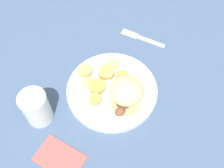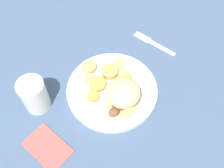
% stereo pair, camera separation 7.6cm
% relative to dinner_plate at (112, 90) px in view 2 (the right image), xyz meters
% --- Properties ---
extents(ground_plane, '(4.00, 4.00, 0.00)m').
position_rel_dinner_plate_xyz_m(ground_plane, '(0.00, 0.00, -0.01)').
color(ground_plane, '#3D5170').
extents(dinner_plate, '(0.27, 0.27, 0.02)m').
position_rel_dinner_plate_xyz_m(dinner_plate, '(0.00, 0.00, 0.00)').
color(dinner_plate, silver).
rests_on(dinner_plate, ground_plane).
extents(sandwich, '(0.13, 0.09, 0.09)m').
position_rel_dinner_plate_xyz_m(sandwich, '(-0.01, -0.06, 0.06)').
color(sandwich, tan).
rests_on(sandwich, dinner_plate).
extents(potato_round_0, '(0.04, 0.04, 0.01)m').
position_rel_dinner_plate_xyz_m(potato_round_0, '(-0.01, 0.10, 0.02)').
color(potato_round_0, tan).
rests_on(potato_round_0, dinner_plate).
extents(potato_round_1, '(0.04, 0.04, 0.01)m').
position_rel_dinner_plate_xyz_m(potato_round_1, '(0.07, 0.05, 0.01)').
color(potato_round_1, '#DBB766').
rests_on(potato_round_1, dinner_plate).
extents(potato_round_2, '(0.04, 0.04, 0.01)m').
position_rel_dinner_plate_xyz_m(potato_round_2, '(-0.03, 0.07, 0.01)').
color(potato_round_2, '#DBB766').
rests_on(potato_round_2, dinner_plate).
extents(potato_round_3, '(0.04, 0.04, 0.01)m').
position_rel_dinner_plate_xyz_m(potato_round_3, '(0.05, 0.00, 0.01)').
color(potato_round_3, '#BC8942').
rests_on(potato_round_3, dinner_plate).
extents(potato_round_4, '(0.04, 0.04, 0.01)m').
position_rel_dinner_plate_xyz_m(potato_round_4, '(-0.06, 0.01, 0.01)').
color(potato_round_4, '#BC8942').
rests_on(potato_round_4, dinner_plate).
extents(potato_round_5, '(0.05, 0.05, 0.01)m').
position_rel_dinner_plate_xyz_m(potato_round_5, '(-0.02, 0.04, 0.01)').
color(potato_round_5, '#BC8942').
rests_on(potato_round_5, dinner_plate).
extents(potato_round_6, '(0.05, 0.05, 0.02)m').
position_rel_dinner_plate_xyz_m(potato_round_6, '(0.03, 0.05, 0.02)').
color(potato_round_6, tan).
rests_on(potato_round_6, dinner_plate).
extents(fork, '(0.05, 0.16, 0.00)m').
position_rel_dinner_plate_xyz_m(fork, '(0.23, 0.06, -0.01)').
color(fork, silver).
rests_on(fork, ground_plane).
extents(drinking_glass, '(0.07, 0.07, 0.11)m').
position_rel_dinner_plate_xyz_m(drinking_glass, '(-0.19, 0.11, 0.04)').
color(drinking_glass, silver).
rests_on(drinking_glass, ground_plane).
extents(napkin, '(0.10, 0.14, 0.01)m').
position_rel_dinner_plate_xyz_m(napkin, '(-0.25, -0.02, -0.01)').
color(napkin, '#B24C47').
rests_on(napkin, ground_plane).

